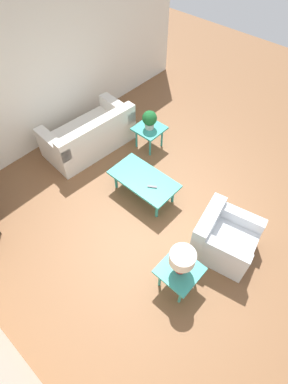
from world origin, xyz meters
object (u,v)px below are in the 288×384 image
Objects in this scene: armchair at (223,238)px; potted_plant at (150,119)px; side_table_plant at (149,131)px; table_lamp at (182,259)px; sofa at (90,136)px; side_table_lamp at (179,272)px; coffee_table at (144,180)px.

potted_plant reaches higher than armchair.
side_table_plant is 1.21× the size of table_lamp.
sofa is 1.19m from side_table_plant.
potted_plant is 0.84× the size of table_lamp.
potted_plant is (2.40, -1.02, 0.38)m from armchair.
potted_plant is 2.98m from table_lamp.
sofa is 3.37× the size of side_table_lamp.
coffee_table is 1.31m from potted_plant.
side_table_plant is (-0.85, -0.82, 0.10)m from sofa.
armchair is at bearing -98.81° from side_table_lamp.
side_table_lamp is at bearing 139.30° from side_table_plant.
side_table_plant and side_table_lamp have the same top height.
potted_plant reaches higher than side_table_plant.
potted_plant reaches higher than side_table_lamp.
armchair is 2.61m from side_table_plant.
table_lamp reaches higher than side_table_plant.
sofa is at bearing -6.82° from coffee_table.
coffee_table is 1.80m from table_lamp.
side_table_plant is 1.00× the size of side_table_lamp.
side_table_lamp is 0.38m from table_lamp.
table_lamp is (-3.11, 1.12, 0.48)m from sofa.
armchair is 0.83× the size of coffee_table.
potted_plant is (-0.00, 0.00, 0.28)m from side_table_plant.
armchair is 1.63m from coffee_table.
sofa is 1.24m from potted_plant.
table_lamp is (-2.26, 1.94, 0.38)m from side_table_plant.
side_table_plant is at bearing -52.87° from coffee_table.
side_table_plant is (0.77, -1.02, 0.03)m from coffee_table.
coffee_table is 2.65× the size of table_lamp.
side_table_plant is at bearing -40.70° from side_table_lamp.
side_table_plant is 0.28m from potted_plant.
sofa is 3.37× the size of side_table_plant.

